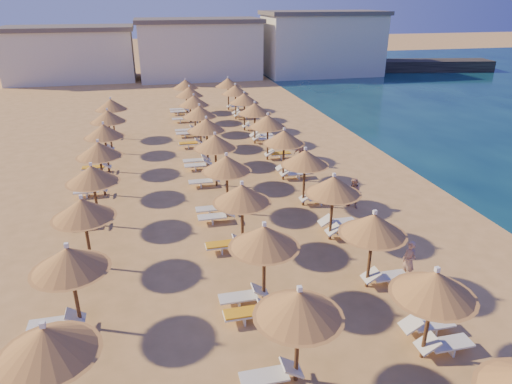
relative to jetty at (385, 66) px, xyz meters
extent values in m
plane|color=tan|center=(-27.83, -45.53, -0.75)|extent=(220.00, 220.00, 0.00)
cube|color=black|center=(0.00, 0.00, 0.00)|extent=(30.23, 9.29, 1.50)
cube|color=silver|center=(-42.10, 1.84, 2.25)|extent=(15.00, 8.00, 6.00)
cube|color=#59514C|center=(-42.10, 1.84, 5.50)|extent=(15.60, 8.48, 0.50)
cube|color=silver|center=(-26.32, 0.20, 2.65)|extent=(15.00, 8.00, 6.80)
cube|color=#59514C|center=(-26.32, 0.20, 6.30)|extent=(15.60, 8.48, 0.50)
cube|color=silver|center=(-10.05, -0.81, 3.05)|extent=(15.00, 8.00, 7.60)
cube|color=#59514C|center=(-10.05, -0.81, 7.10)|extent=(15.60, 8.48, 0.50)
cylinder|color=brown|center=(-25.93, -51.66, 0.46)|extent=(0.12, 0.12, 2.42)
cone|color=#9C5F2D|center=(-25.93, -51.66, 1.81)|extent=(2.22, 2.22, 0.77)
cone|color=#9C5F2D|center=(-25.93, -51.66, 1.48)|extent=(2.40, 2.40, 0.12)
cube|color=white|center=(-25.93, -51.66, 2.26)|extent=(0.12, 0.12, 0.14)
cylinder|color=brown|center=(-25.93, -48.03, 0.46)|extent=(0.12, 0.12, 2.42)
cone|color=#9C5F2D|center=(-25.93, -48.03, 1.81)|extent=(2.22, 2.22, 0.77)
cone|color=#9C5F2D|center=(-25.93, -48.03, 1.48)|extent=(2.40, 2.40, 0.12)
cube|color=white|center=(-25.93, -48.03, 2.26)|extent=(0.12, 0.12, 0.14)
cylinder|color=brown|center=(-25.93, -44.40, 0.46)|extent=(0.12, 0.12, 2.42)
cone|color=#9C5F2D|center=(-25.93, -44.40, 1.81)|extent=(2.22, 2.22, 0.77)
cone|color=#9C5F2D|center=(-25.93, -44.40, 1.48)|extent=(2.40, 2.40, 0.12)
cube|color=white|center=(-25.93, -44.40, 2.26)|extent=(0.12, 0.12, 0.14)
cylinder|color=brown|center=(-25.93, -40.76, 0.46)|extent=(0.12, 0.12, 2.42)
cone|color=#9C5F2D|center=(-25.93, -40.76, 1.81)|extent=(2.22, 2.22, 0.77)
cone|color=#9C5F2D|center=(-25.93, -40.76, 1.48)|extent=(2.40, 2.40, 0.12)
cube|color=white|center=(-25.93, -40.76, 2.26)|extent=(0.12, 0.12, 0.14)
cylinder|color=brown|center=(-25.93, -37.13, 0.46)|extent=(0.12, 0.12, 2.42)
cone|color=#9C5F2D|center=(-25.93, -37.13, 1.81)|extent=(2.22, 2.22, 0.77)
cone|color=#9C5F2D|center=(-25.93, -37.13, 1.48)|extent=(2.40, 2.40, 0.12)
cube|color=white|center=(-25.93, -37.13, 2.26)|extent=(0.12, 0.12, 0.14)
cylinder|color=brown|center=(-25.93, -33.49, 0.46)|extent=(0.12, 0.12, 2.42)
cone|color=#9C5F2D|center=(-25.93, -33.49, 1.81)|extent=(2.22, 2.22, 0.77)
cone|color=#9C5F2D|center=(-25.93, -33.49, 1.48)|extent=(2.40, 2.40, 0.12)
cube|color=white|center=(-25.93, -33.49, 2.26)|extent=(0.12, 0.12, 0.14)
cylinder|color=brown|center=(-25.93, -29.86, 0.46)|extent=(0.12, 0.12, 2.42)
cone|color=#9C5F2D|center=(-25.93, -29.86, 1.81)|extent=(2.22, 2.22, 0.77)
cone|color=#9C5F2D|center=(-25.93, -29.86, 1.48)|extent=(2.40, 2.40, 0.12)
cube|color=white|center=(-25.93, -29.86, 2.26)|extent=(0.12, 0.12, 0.14)
cylinder|color=brown|center=(-25.93, -26.22, 0.46)|extent=(0.12, 0.12, 2.42)
cone|color=#9C5F2D|center=(-25.93, -26.22, 1.81)|extent=(2.22, 2.22, 0.77)
cone|color=#9C5F2D|center=(-25.93, -26.22, 1.48)|extent=(2.40, 2.40, 0.12)
cube|color=white|center=(-25.93, -26.22, 2.26)|extent=(0.12, 0.12, 0.14)
cylinder|color=brown|center=(-25.93, -22.59, 0.46)|extent=(0.12, 0.12, 2.42)
cone|color=#9C5F2D|center=(-25.93, -22.59, 1.81)|extent=(2.22, 2.22, 0.77)
cone|color=#9C5F2D|center=(-25.93, -22.59, 1.48)|extent=(2.40, 2.40, 0.12)
cube|color=white|center=(-25.93, -22.59, 2.26)|extent=(0.12, 0.12, 0.14)
cylinder|color=brown|center=(-25.93, -18.96, 0.46)|extent=(0.12, 0.12, 2.42)
cone|color=#9C5F2D|center=(-25.93, -18.96, 1.81)|extent=(2.22, 2.22, 0.77)
cone|color=#9C5F2D|center=(-25.93, -18.96, 1.48)|extent=(2.40, 2.40, 0.12)
cube|color=white|center=(-25.93, -18.96, 2.26)|extent=(0.12, 0.12, 0.14)
cylinder|color=brown|center=(-29.81, -51.66, 0.46)|extent=(0.12, 0.12, 2.42)
cone|color=#9C5F2D|center=(-29.81, -51.66, 1.81)|extent=(2.22, 2.22, 0.77)
cone|color=#9C5F2D|center=(-29.81, -51.66, 1.48)|extent=(2.40, 2.40, 0.12)
cube|color=white|center=(-29.81, -51.66, 2.26)|extent=(0.12, 0.12, 0.14)
cylinder|color=brown|center=(-29.81, -48.03, 0.46)|extent=(0.12, 0.12, 2.42)
cone|color=#9C5F2D|center=(-29.81, -48.03, 1.81)|extent=(2.22, 2.22, 0.77)
cone|color=#9C5F2D|center=(-29.81, -48.03, 1.48)|extent=(2.40, 2.40, 0.12)
cube|color=white|center=(-29.81, -48.03, 2.26)|extent=(0.12, 0.12, 0.14)
cylinder|color=brown|center=(-29.81, -44.40, 0.46)|extent=(0.12, 0.12, 2.42)
cone|color=#9C5F2D|center=(-29.81, -44.40, 1.81)|extent=(2.22, 2.22, 0.77)
cone|color=#9C5F2D|center=(-29.81, -44.40, 1.48)|extent=(2.40, 2.40, 0.12)
cube|color=white|center=(-29.81, -44.40, 2.26)|extent=(0.12, 0.12, 0.14)
cylinder|color=brown|center=(-29.81, -40.76, 0.46)|extent=(0.12, 0.12, 2.42)
cone|color=#9C5F2D|center=(-29.81, -40.76, 1.81)|extent=(2.22, 2.22, 0.77)
cone|color=#9C5F2D|center=(-29.81, -40.76, 1.48)|extent=(2.40, 2.40, 0.12)
cube|color=white|center=(-29.81, -40.76, 2.26)|extent=(0.12, 0.12, 0.14)
cylinder|color=brown|center=(-29.81, -37.13, 0.46)|extent=(0.12, 0.12, 2.42)
cone|color=#9C5F2D|center=(-29.81, -37.13, 1.81)|extent=(2.22, 2.22, 0.77)
cone|color=#9C5F2D|center=(-29.81, -37.13, 1.48)|extent=(2.40, 2.40, 0.12)
cube|color=white|center=(-29.81, -37.13, 2.26)|extent=(0.12, 0.12, 0.14)
cylinder|color=brown|center=(-29.81, -33.49, 0.46)|extent=(0.12, 0.12, 2.42)
cone|color=#9C5F2D|center=(-29.81, -33.49, 1.81)|extent=(2.22, 2.22, 0.77)
cone|color=#9C5F2D|center=(-29.81, -33.49, 1.48)|extent=(2.40, 2.40, 0.12)
cube|color=white|center=(-29.81, -33.49, 2.26)|extent=(0.12, 0.12, 0.14)
cylinder|color=brown|center=(-29.81, -29.86, 0.46)|extent=(0.12, 0.12, 2.42)
cone|color=#9C5F2D|center=(-29.81, -29.86, 1.81)|extent=(2.22, 2.22, 0.77)
cone|color=#9C5F2D|center=(-29.81, -29.86, 1.48)|extent=(2.40, 2.40, 0.12)
cube|color=white|center=(-29.81, -29.86, 2.26)|extent=(0.12, 0.12, 0.14)
cylinder|color=brown|center=(-29.81, -26.22, 0.46)|extent=(0.12, 0.12, 2.42)
cone|color=#9C5F2D|center=(-29.81, -26.22, 1.81)|extent=(2.22, 2.22, 0.77)
cone|color=#9C5F2D|center=(-29.81, -26.22, 1.48)|extent=(2.40, 2.40, 0.12)
cube|color=white|center=(-29.81, -26.22, 2.26)|extent=(0.12, 0.12, 0.14)
cylinder|color=brown|center=(-29.81, -22.59, 0.46)|extent=(0.12, 0.12, 2.42)
cone|color=#9C5F2D|center=(-29.81, -22.59, 1.81)|extent=(2.22, 2.22, 0.77)
cone|color=#9C5F2D|center=(-29.81, -22.59, 1.48)|extent=(2.40, 2.40, 0.12)
cube|color=white|center=(-29.81, -22.59, 2.26)|extent=(0.12, 0.12, 0.14)
cylinder|color=brown|center=(-29.81, -18.96, 0.46)|extent=(0.12, 0.12, 2.42)
cone|color=#9C5F2D|center=(-29.81, -18.96, 1.81)|extent=(2.22, 2.22, 0.77)
cone|color=#9C5F2D|center=(-29.81, -18.96, 1.48)|extent=(2.40, 2.40, 0.12)
cube|color=white|center=(-29.81, -18.96, 2.26)|extent=(0.12, 0.12, 0.14)
cone|color=#9C5F2D|center=(-35.83, -51.66, 1.81)|extent=(2.22, 2.22, 0.77)
cone|color=#9C5F2D|center=(-35.83, -51.66, 1.48)|extent=(2.40, 2.40, 0.12)
cube|color=white|center=(-35.83, -51.66, 2.26)|extent=(0.12, 0.12, 0.14)
cylinder|color=brown|center=(-35.83, -48.03, 0.46)|extent=(0.12, 0.12, 2.42)
cone|color=#9C5F2D|center=(-35.83, -48.03, 1.81)|extent=(2.22, 2.22, 0.77)
cone|color=#9C5F2D|center=(-35.83, -48.03, 1.48)|extent=(2.40, 2.40, 0.12)
cube|color=white|center=(-35.83, -48.03, 2.26)|extent=(0.12, 0.12, 0.14)
cylinder|color=brown|center=(-35.83, -44.40, 0.46)|extent=(0.12, 0.12, 2.42)
cone|color=#9C5F2D|center=(-35.83, -44.40, 1.81)|extent=(2.22, 2.22, 0.77)
cone|color=#9C5F2D|center=(-35.83, -44.40, 1.48)|extent=(2.40, 2.40, 0.12)
cube|color=white|center=(-35.83, -44.40, 2.26)|extent=(0.12, 0.12, 0.14)
cylinder|color=brown|center=(-35.83, -40.76, 0.46)|extent=(0.12, 0.12, 2.42)
cone|color=#9C5F2D|center=(-35.83, -40.76, 1.81)|extent=(2.22, 2.22, 0.77)
cone|color=#9C5F2D|center=(-35.83, -40.76, 1.48)|extent=(2.40, 2.40, 0.12)
cube|color=white|center=(-35.83, -40.76, 2.26)|extent=(0.12, 0.12, 0.14)
cylinder|color=brown|center=(-35.83, -37.13, 0.46)|extent=(0.12, 0.12, 2.42)
cone|color=#9C5F2D|center=(-35.83, -37.13, 1.81)|extent=(2.22, 2.22, 0.77)
cone|color=#9C5F2D|center=(-35.83, -37.13, 1.48)|extent=(2.40, 2.40, 0.12)
cube|color=white|center=(-35.83, -37.13, 2.26)|extent=(0.12, 0.12, 0.14)
cylinder|color=brown|center=(-35.83, -33.49, 0.46)|extent=(0.12, 0.12, 2.42)
cone|color=#9C5F2D|center=(-35.83, -33.49, 1.81)|extent=(2.22, 2.22, 0.77)
cone|color=#9C5F2D|center=(-35.83, -33.49, 1.48)|extent=(2.40, 2.40, 0.12)
cube|color=white|center=(-35.83, -33.49, 2.26)|extent=(0.12, 0.12, 0.14)
cylinder|color=brown|center=(-35.83, -29.86, 0.46)|extent=(0.12, 0.12, 2.42)
cone|color=#9C5F2D|center=(-35.83, -29.86, 1.81)|extent=(2.22, 2.22, 0.77)
cone|color=#9C5F2D|center=(-35.83, -29.86, 1.48)|extent=(2.40, 2.40, 0.12)
cube|color=white|center=(-35.83, -29.86, 2.26)|extent=(0.12, 0.12, 0.14)
cylinder|color=brown|center=(-35.83, -26.22, 0.46)|extent=(0.12, 0.12, 2.42)
cone|color=#9C5F2D|center=(-35.83, -26.22, 1.81)|extent=(2.22, 2.22, 0.77)
cone|color=#9C5F2D|center=(-35.83, -26.22, 1.48)|extent=(2.40, 2.40, 0.12)
cube|color=white|center=(-35.83, -26.22, 2.26)|extent=(0.12, 0.12, 0.14)
cube|color=silver|center=(-25.03, -51.66, -0.43)|extent=(1.32, 0.57, 0.06)
cube|color=silver|center=(-25.03, -51.66, -0.59)|extent=(0.06, 0.52, 0.32)
cube|color=silver|center=(-25.81, -51.66, -0.29)|extent=(0.58, 0.57, 0.40)
cube|color=silver|center=(-25.03, -50.76, -0.43)|extent=(1.32, 0.57, 0.06)
cube|color=silver|center=(-25.03, -50.76, -0.59)|extent=(0.06, 0.52, 0.32)
cube|color=silver|center=(-25.81, -50.76, -0.29)|extent=(0.58, 0.57, 0.40)
cube|color=silver|center=(-30.71, -51.66, -0.43)|extent=(1.32, 0.57, 0.06)
cube|color=silver|center=(-30.71, -51.66, -0.59)|extent=(0.06, 0.52, 0.32)
cube|color=silver|center=(-29.94, -51.66, -0.29)|extent=(0.58, 0.57, 0.40)
cube|color=silver|center=(-25.03, -48.03, -0.43)|extent=(1.32, 0.57, 0.06)
cube|color=silver|center=(-25.03, -48.03, -0.59)|extent=(0.06, 0.52, 0.32)
cube|color=silver|center=(-25.81, -48.03, -0.29)|extent=(0.58, 0.57, 0.40)
cube|color=silver|center=(-30.71, -48.03, -0.43)|extent=(1.32, 0.57, 0.06)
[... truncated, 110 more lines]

